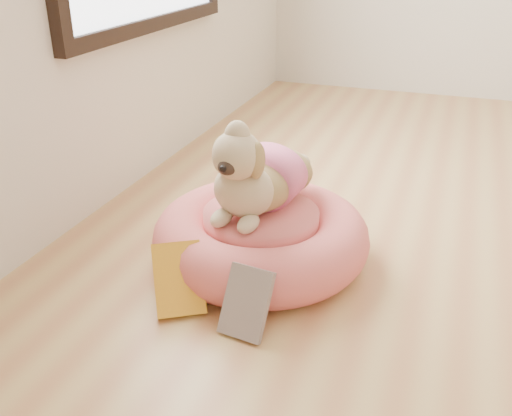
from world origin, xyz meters
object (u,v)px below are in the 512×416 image
(dog, at_px, (257,160))
(book_white, at_px, (246,303))
(pet_bed, at_px, (261,237))
(book_yellow, at_px, (179,279))

(dog, xyz_separation_m, book_white, (0.11, -0.40, -0.27))
(dog, bearing_deg, pet_bed, -29.21)
(book_yellow, bearing_deg, pet_bed, 35.67)
(pet_bed, distance_m, book_yellow, 0.37)
(dog, height_order, book_white, dog)
(dog, height_order, book_yellow, dog)
(dog, bearing_deg, book_white, -68.35)
(pet_bed, height_order, dog, dog)
(pet_bed, xyz_separation_m, dog, (-0.02, 0.01, 0.27))
(book_white, bearing_deg, dog, 112.77)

